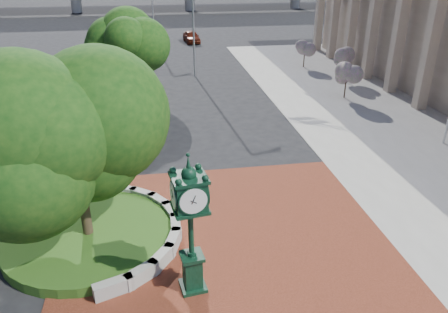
% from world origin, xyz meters
% --- Properties ---
extents(ground, '(200.00, 200.00, 0.00)m').
position_xyz_m(ground, '(0.00, 0.00, 0.00)').
color(ground, black).
rests_on(ground, ground).
extents(plaza, '(12.00, 12.00, 0.04)m').
position_xyz_m(plaza, '(0.00, -1.00, 0.02)').
color(plaza, maroon).
rests_on(plaza, ground).
extents(sidewalk, '(20.00, 50.00, 0.04)m').
position_xyz_m(sidewalk, '(16.00, 10.00, 0.02)').
color(sidewalk, '#9E9B93').
rests_on(sidewalk, ground).
extents(planter_wall, '(2.96, 6.77, 0.54)m').
position_xyz_m(planter_wall, '(-2.71, -0.00, 0.27)').
color(planter_wall, '#9E9B93').
rests_on(planter_wall, ground).
extents(grass_bed, '(6.10, 6.10, 0.40)m').
position_xyz_m(grass_bed, '(-5.00, 0.00, 0.20)').
color(grass_bed, '#234B15').
rests_on(grass_bed, ground).
extents(tree_planter, '(5.20, 5.20, 6.33)m').
position_xyz_m(tree_planter, '(-5.00, 0.00, 3.72)').
color(tree_planter, '#38281C').
rests_on(tree_planter, ground).
extents(tree_street, '(4.40, 4.40, 5.45)m').
position_xyz_m(tree_street, '(-4.00, 18.00, 3.24)').
color(tree_street, '#38281C').
rests_on(tree_street, ground).
extents(post_clock, '(1.10, 1.10, 4.69)m').
position_xyz_m(post_clock, '(-1.44, -3.12, 2.58)').
color(post_clock, black).
rests_on(post_clock, ground).
extents(parked_car, '(1.99, 4.12, 1.36)m').
position_xyz_m(parked_car, '(2.40, 38.53, 0.68)').
color(parked_car, '#4D170B').
rests_on(parked_car, ground).
extents(street_lamp_near, '(1.90, 0.57, 8.56)m').
position_xyz_m(street_lamp_near, '(1.43, 23.06, 5.02)').
color(street_lamp_near, slate).
rests_on(street_lamp_near, ground).
extents(street_lamp_far, '(1.72, 0.90, 8.18)m').
position_xyz_m(street_lamp_far, '(-1.74, 38.93, 4.79)').
color(street_lamp_far, slate).
rests_on(street_lamp_far, ground).
extents(shrub_near, '(1.20, 1.20, 2.20)m').
position_xyz_m(shrub_near, '(11.44, 15.07, 1.59)').
color(shrub_near, '#38281C').
rests_on(shrub_near, ground).
extents(shrub_mid, '(1.20, 1.20, 2.20)m').
position_xyz_m(shrub_mid, '(13.21, 19.69, 1.59)').
color(shrub_mid, '#38281C').
rests_on(shrub_mid, ground).
extents(shrub_far, '(1.20, 1.20, 2.20)m').
position_xyz_m(shrub_far, '(11.51, 24.56, 1.59)').
color(shrub_far, '#38281C').
rests_on(shrub_far, ground).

